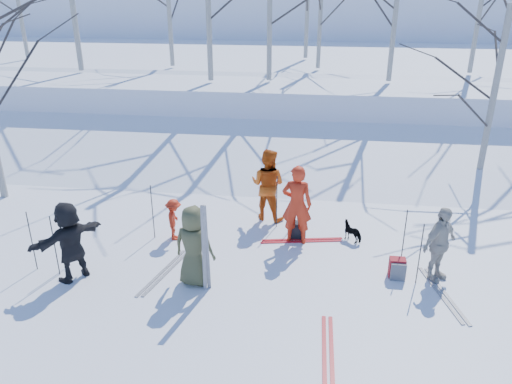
# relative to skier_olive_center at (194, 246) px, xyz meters

# --- Properties ---
(ground) EXTENTS (120.00, 120.00, 0.00)m
(ground) POSITION_rel_skier_olive_center_xyz_m (1.01, 0.25, -0.84)
(ground) COLOR white
(ground) RESTS_ON ground
(snow_ramp) EXTENTS (70.00, 9.49, 4.12)m
(snow_ramp) POSITION_rel_skier_olive_center_xyz_m (1.01, 7.25, -0.69)
(snow_ramp) COLOR white
(snow_ramp) RESTS_ON ground
(snow_plateau) EXTENTS (70.00, 18.00, 2.20)m
(snow_plateau) POSITION_rel_skier_olive_center_xyz_m (1.01, 17.25, 0.16)
(snow_plateau) COLOR white
(snow_plateau) RESTS_ON ground
(far_hill) EXTENTS (90.00, 30.00, 6.00)m
(far_hill) POSITION_rel_skier_olive_center_xyz_m (1.01, 38.25, 1.16)
(far_hill) COLOR white
(far_hill) RESTS_ON ground
(skier_olive_center) EXTENTS (0.90, 0.66, 1.68)m
(skier_olive_center) POSITION_rel_skier_olive_center_xyz_m (0.00, 0.00, 0.00)
(skier_olive_center) COLOR #45482B
(skier_olive_center) RESTS_ON ground
(skier_red_north) EXTENTS (0.72, 0.51, 1.89)m
(skier_red_north) POSITION_rel_skier_olive_center_xyz_m (1.91, 1.97, 0.10)
(skier_red_north) COLOR red
(skier_red_north) RESTS_ON ground
(skier_redor_behind) EXTENTS (1.07, 0.94, 1.85)m
(skier_redor_behind) POSITION_rel_skier_olive_center_xyz_m (1.13, 3.12, 0.08)
(skier_redor_behind) COLOR #C64E0F
(skier_redor_behind) RESTS_ON ground
(skier_red_seated) EXTENTS (0.48, 0.70, 1.00)m
(skier_red_seated) POSITION_rel_skier_olive_center_xyz_m (-0.91, 1.74, -0.34)
(skier_red_seated) COLOR red
(skier_red_seated) RESTS_ON ground
(skier_cream_east) EXTENTS (0.95, 0.91, 1.59)m
(skier_cream_east) POSITION_rel_skier_olive_center_xyz_m (4.82, 0.77, -0.05)
(skier_cream_east) COLOR beige
(skier_cream_east) RESTS_ON ground
(skier_grey_west) EXTENTS (1.30, 1.57, 1.69)m
(skier_grey_west) POSITION_rel_skier_olive_center_xyz_m (-2.50, -0.13, 0.00)
(skier_grey_west) COLOR black
(skier_grey_west) RESTS_ON ground
(dog) EXTENTS (0.58, 0.52, 0.46)m
(dog) POSITION_rel_skier_olive_center_xyz_m (3.23, 2.19, -0.61)
(dog) COLOR black
(dog) RESTS_ON ground
(upright_ski_left) EXTENTS (0.12, 0.17, 1.90)m
(upright_ski_left) POSITION_rel_skier_olive_center_xyz_m (0.27, -0.27, 0.11)
(upright_ski_left) COLOR silver
(upright_ski_left) RESTS_ON ground
(upright_ski_right) EXTENTS (0.09, 0.22, 1.89)m
(upright_ski_right) POSITION_rel_skier_olive_center_xyz_m (0.32, -0.24, 0.11)
(upright_ski_right) COLOR silver
(upright_ski_right) RESTS_ON ground
(ski_pair_a) EXTENTS (1.05, 1.99, 0.02)m
(ski_pair_a) POSITION_rel_skier_olive_center_xyz_m (4.88, 0.18, -0.83)
(ski_pair_a) COLOR silver
(ski_pair_a) RESTS_ON ground
(ski_pair_b) EXTENTS (0.88, 1.97, 0.02)m
(ski_pair_b) POSITION_rel_skier_olive_center_xyz_m (2.06, 2.01, -0.83)
(ski_pair_b) COLOR red
(ski_pair_b) RESTS_ON ground
(ski_pair_c) EXTENTS (0.24, 1.90, 0.02)m
(ski_pair_c) POSITION_rel_skier_olive_center_xyz_m (2.65, -1.75, -0.83)
(ski_pair_c) COLOR red
(ski_pair_c) RESTS_ON ground
(ski_pair_d) EXTENTS (1.10, 2.00, 0.02)m
(ski_pair_d) POSITION_rel_skier_olive_center_xyz_m (-0.74, 0.28, -0.83)
(ski_pair_d) COLOR silver
(ski_pair_d) RESTS_ON ground
(ski_pole_a) EXTENTS (0.02, 0.02, 1.34)m
(ski_pole_a) POSITION_rel_skier_olive_center_xyz_m (-2.88, -0.06, -0.17)
(ski_pole_a) COLOR black
(ski_pole_a) RESTS_ON ground
(ski_pole_b) EXTENTS (0.02, 0.02, 1.34)m
(ski_pole_b) POSITION_rel_skier_olive_center_xyz_m (1.90, 3.01, -0.17)
(ski_pole_b) COLOR black
(ski_pole_b) RESTS_ON ground
(ski_pole_c) EXTENTS (0.02, 0.02, 1.34)m
(ski_pole_c) POSITION_rel_skier_olive_center_xyz_m (1.40, 2.65, -0.17)
(ski_pole_c) COLOR black
(ski_pole_c) RESTS_ON ground
(ski_pole_d) EXTENTS (0.02, 0.02, 1.34)m
(ski_pole_d) POSITION_rel_skier_olive_center_xyz_m (-3.45, 0.07, -0.17)
(ski_pole_d) COLOR black
(ski_pole_d) RESTS_ON ground
(ski_pole_e) EXTENTS (0.02, 0.02, 1.34)m
(ski_pole_e) POSITION_rel_skier_olive_center_xyz_m (-2.83, 0.28, -0.17)
(ski_pole_e) COLOR black
(ski_pole_e) RESTS_ON ground
(ski_pole_f) EXTENTS (0.02, 0.02, 1.34)m
(ski_pole_f) POSITION_rel_skier_olive_center_xyz_m (4.41, 0.53, -0.17)
(ski_pole_f) COLOR black
(ski_pole_f) RESTS_ON ground
(ski_pole_g) EXTENTS (0.02, 0.02, 1.34)m
(ski_pole_g) POSITION_rel_skier_olive_center_xyz_m (-1.42, 1.73, -0.17)
(ski_pole_g) COLOR black
(ski_pole_g) RESTS_ON ground
(ski_pole_h) EXTENTS (0.02, 0.02, 1.34)m
(ski_pole_h) POSITION_rel_skier_olive_center_xyz_m (4.19, 1.14, -0.17)
(ski_pole_h) COLOR black
(ski_pole_h) RESTS_ON ground
(backpack_red) EXTENTS (0.32, 0.22, 0.42)m
(backpack_red) POSITION_rel_skier_olive_center_xyz_m (4.05, 0.74, -0.63)
(backpack_red) COLOR maroon
(backpack_red) RESTS_ON ground
(backpack_grey) EXTENTS (0.30, 0.20, 0.38)m
(backpack_grey) POSITION_rel_skier_olive_center_xyz_m (4.06, 0.66, -0.65)
(backpack_grey) COLOR #5C5D64
(backpack_grey) RESTS_ON ground
(backpack_dark) EXTENTS (0.34, 0.24, 0.40)m
(backpack_dark) POSITION_rel_skier_olive_center_xyz_m (1.97, 2.16, -0.64)
(backpack_dark) COLOR black
(backpack_dark) RESTS_ON ground
(birch_plateau_a) EXTENTS (3.95, 3.95, 4.79)m
(birch_plateau_a) POSITION_rel_skier_olive_center_xyz_m (2.18, 12.99, 3.76)
(birch_plateau_a) COLOR silver
(birch_plateau_a) RESTS_ON snow_plateau
(birch_plateau_b) EXTENTS (4.45, 4.45, 5.50)m
(birch_plateau_b) POSITION_rel_skier_olive_center_xyz_m (0.42, 10.16, 4.11)
(birch_plateau_b) COLOR silver
(birch_plateau_b) RESTS_ON snow_plateau
(birch_plateau_e) EXTENTS (4.23, 4.23, 5.19)m
(birch_plateau_e) POSITION_rel_skier_olive_center_xyz_m (4.79, 10.50, 3.95)
(birch_plateau_e) COLOR silver
(birch_plateau_e) RESTS_ON snow_plateau
(birch_plateau_f) EXTENTS (4.19, 4.19, 5.13)m
(birch_plateau_f) POSITION_rel_skier_olive_center_xyz_m (8.18, 12.64, 3.92)
(birch_plateau_f) COLOR silver
(birch_plateau_f) RESTS_ON snow_plateau
(birch_plateau_g) EXTENTS (4.08, 4.08, 4.98)m
(birch_plateau_g) POSITION_rel_skier_olive_center_xyz_m (-4.00, 12.81, 3.85)
(birch_plateau_g) COLOR silver
(birch_plateau_g) RESTS_ON snow_plateau
(birch_edge_e) EXTENTS (4.15, 4.15, 5.07)m
(birch_edge_e) POSITION_rel_skier_olive_center_xyz_m (7.09, 6.11, 1.69)
(birch_edge_e) COLOR silver
(birch_edge_e) RESTS_ON ground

